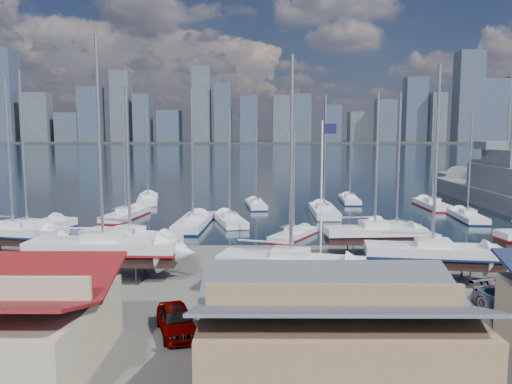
{
  "coord_description": "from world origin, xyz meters",
  "views": [
    {
      "loc": [
        -3.47,
        -48.06,
        10.85
      ],
      "look_at": [
        -3.76,
        8.0,
        4.36
      ],
      "focal_mm": 35.0,
      "sensor_mm": 36.0,
      "label": 1
    }
  ],
  "objects_px": {
    "sailboat_cradle_0": "(14,234)",
    "naval_ship_east": "(508,197)",
    "car_a": "(176,320)",
    "flagpole": "(323,192)",
    "naval_ship_west": "(505,186)"
  },
  "relations": [
    {
      "from": "sailboat_cradle_0",
      "to": "naval_ship_east",
      "type": "xyz_separation_m",
      "value": [
        58.86,
        30.0,
        -0.39
      ]
    },
    {
      "from": "naval_ship_west",
      "to": "car_a",
      "type": "distance_m",
      "value": 80.05
    },
    {
      "from": "naval_ship_east",
      "to": "car_a",
      "type": "distance_m",
      "value": 62.94
    },
    {
      "from": "sailboat_cradle_0",
      "to": "naval_ship_east",
      "type": "relative_size",
      "value": 0.33
    },
    {
      "from": "naval_ship_east",
      "to": "naval_ship_west",
      "type": "xyz_separation_m",
      "value": [
        7.36,
        16.09,
        -0.0
      ]
    },
    {
      "from": "naval_ship_east",
      "to": "naval_ship_west",
      "type": "bearing_deg",
      "value": -23.13
    },
    {
      "from": "flagpole",
      "to": "sailboat_cradle_0",
      "type": "bearing_deg",
      "value": 162.64
    },
    {
      "from": "naval_ship_east",
      "to": "car_a",
      "type": "height_order",
      "value": "naval_ship_east"
    },
    {
      "from": "car_a",
      "to": "flagpole",
      "type": "relative_size",
      "value": 0.39
    },
    {
      "from": "naval_ship_west",
      "to": "sailboat_cradle_0",
      "type": "bearing_deg",
      "value": 121.41
    },
    {
      "from": "sailboat_cradle_0",
      "to": "naval_ship_east",
      "type": "bearing_deg",
      "value": 40.0
    },
    {
      "from": "sailboat_cradle_0",
      "to": "flagpole",
      "type": "relative_size",
      "value": 1.32
    },
    {
      "from": "naval_ship_west",
      "to": "car_a",
      "type": "relative_size",
      "value": 9.96
    },
    {
      "from": "sailboat_cradle_0",
      "to": "naval_ship_east",
      "type": "height_order",
      "value": "naval_ship_east"
    },
    {
      "from": "naval_ship_east",
      "to": "flagpole",
      "type": "distance_m",
      "value": 50.44
    }
  ]
}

